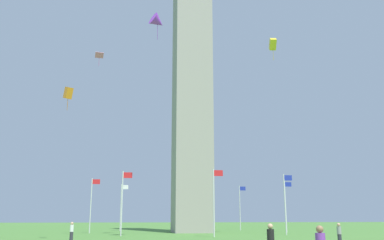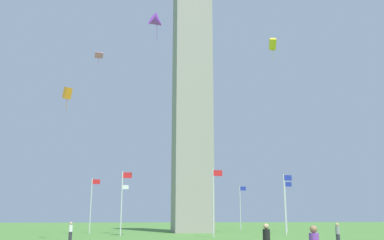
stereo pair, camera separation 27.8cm
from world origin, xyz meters
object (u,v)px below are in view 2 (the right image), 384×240
(flagpole_s, at_px, (91,202))
(flagpole_sw, at_px, (122,200))
(flagpole_e, at_px, (179,206))
(kite_pink_diamond, at_px, (99,56))
(flagpole_n, at_px, (286,204))
(person_gray_shirt, at_px, (338,234))
(flagpole_w, at_px, (214,199))
(kite_purple_delta, at_px, (157,22))
(person_white_shirt, at_px, (71,232))
(kite_yellow_box, at_px, (273,44))
(flagpole_se, at_px, (122,205))
(flagpole_ne, at_px, (241,205))
(kite_orange_box, at_px, (67,93))
(flagpole_nw, at_px, (285,201))
(obelisk_monument, at_px, (192,67))

(flagpole_s, xyz_separation_m, flagpole_sw, (3.99, -9.62, 0.00))
(flagpole_e, xyz_separation_m, kite_pink_diamond, (-12.97, -24.18, 16.62))
(flagpole_n, distance_m, person_gray_shirt, 29.60)
(flagpole_w, height_order, kite_purple_delta, kite_purple_delta)
(person_white_shirt, xyz_separation_m, kite_yellow_box, (22.74, 9.51, 23.01))
(flagpole_s, distance_m, kite_pink_diamond, 19.70)
(flagpole_sw, distance_m, person_white_shirt, 11.30)
(flagpole_s, bearing_deg, flagpole_e, 45.00)
(flagpole_n, distance_m, flagpole_s, 27.22)
(kite_yellow_box, bearing_deg, flagpole_w, -158.09)
(flagpole_se, bearing_deg, person_gray_shirt, -67.68)
(flagpole_e, height_order, flagpole_s, same)
(flagpole_ne, height_order, flagpole_w, same)
(flagpole_n, relative_size, kite_purple_delta, 2.21)
(flagpole_s, relative_size, kite_orange_box, 3.18)
(flagpole_s, relative_size, flagpole_sw, 1.00)
(flagpole_e, height_order, flagpole_sw, same)
(flagpole_ne, relative_size, flagpole_s, 1.00)
(flagpole_e, height_order, flagpole_nw, same)
(flagpole_e, bearing_deg, person_gray_shirt, -81.88)
(flagpole_s, distance_m, kite_yellow_box, 31.60)
(obelisk_monument, xyz_separation_m, flagpole_e, (0.07, 13.61, -19.87))
(kite_purple_delta, bearing_deg, person_gray_shirt, -51.25)
(flagpole_se, height_order, kite_purple_delta, kite_purple_delta)
(flagpole_n, xyz_separation_m, flagpole_nw, (-3.99, -9.62, 0.00))
(flagpole_e, bearing_deg, kite_yellow_box, -69.63)
(flagpole_nw, height_order, kite_pink_diamond, kite_pink_diamond)
(flagpole_se, relative_size, flagpole_w, 1.00)
(obelisk_monument, xyz_separation_m, flagpole_sw, (-9.56, -9.62, -19.87))
(obelisk_monument, xyz_separation_m, flagpole_n, (13.68, 0.00, -19.87))
(person_white_shirt, bearing_deg, kite_yellow_box, -25.57)
(flagpole_w, relative_size, flagpole_nw, 1.00)
(flagpole_sw, bearing_deg, flagpole_n, 22.50)
(kite_purple_delta, relative_size, kite_yellow_box, 1.07)
(flagpole_se, bearing_deg, flagpole_nw, -45.00)
(flagpole_se, height_order, kite_yellow_box, kite_yellow_box)
(flagpole_sw, relative_size, kite_pink_diamond, 4.66)
(flagpole_e, relative_size, kite_yellow_box, 2.36)
(kite_orange_box, bearing_deg, kite_purple_delta, 35.26)
(flagpole_ne, relative_size, flagpole_nw, 1.00)
(flagpole_se, height_order, person_white_shirt, flagpole_se)
(flagpole_sw, relative_size, kite_yellow_box, 2.36)
(flagpole_sw, height_order, person_white_shirt, flagpole_sw)
(kite_pink_diamond, bearing_deg, kite_purple_delta, -20.30)
(flagpole_n, height_order, kite_purple_delta, kite_purple_delta)
(person_white_shirt, relative_size, kite_yellow_box, 0.54)
(obelisk_monument, distance_m, kite_pink_diamond, 17.00)
(flagpole_sw, distance_m, kite_purple_delta, 20.84)
(flagpole_n, xyz_separation_m, flagpole_ne, (-3.99, 9.62, 0.00))
(flagpole_s, bearing_deg, kite_pink_diamond, -86.53)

